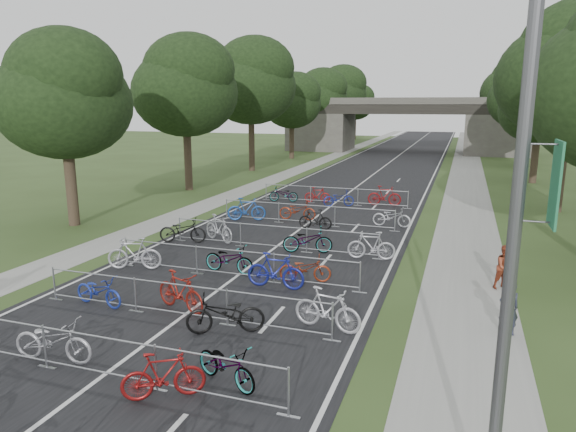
{
  "coord_description": "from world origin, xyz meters",
  "views": [
    {
      "loc": [
        7.59,
        -5.18,
        6.19
      ],
      "look_at": [
        0.03,
        16.93,
        1.1
      ],
      "focal_mm": 32.0,
      "sensor_mm": 36.0,
      "label": 1
    }
  ],
  "objects_px": {
    "pedestrian_b": "(505,267)",
    "overpass_bridge": "(405,125)",
    "lamppost": "(515,251)",
    "pedestrian_a": "(509,309)"
  },
  "relations": [
    {
      "from": "lamppost",
      "to": "pedestrian_a",
      "type": "bearing_deg",
      "value": 84.3
    },
    {
      "from": "lamppost",
      "to": "pedestrian_b",
      "type": "bearing_deg",
      "value": 85.47
    },
    {
      "from": "pedestrian_a",
      "to": "pedestrian_b",
      "type": "distance_m",
      "value": 3.87
    },
    {
      "from": "overpass_bridge",
      "to": "pedestrian_a",
      "type": "distance_m",
      "value": 56.69
    },
    {
      "from": "overpass_bridge",
      "to": "pedestrian_b",
      "type": "height_order",
      "value": "overpass_bridge"
    },
    {
      "from": "pedestrian_a",
      "to": "pedestrian_b",
      "type": "height_order",
      "value": "pedestrian_b"
    },
    {
      "from": "overpass_bridge",
      "to": "pedestrian_b",
      "type": "relative_size",
      "value": 20.2
    },
    {
      "from": "overpass_bridge",
      "to": "lamppost",
      "type": "xyz_separation_m",
      "value": [
        8.33,
        -63.0,
        0.75
      ]
    },
    {
      "from": "pedestrian_a",
      "to": "overpass_bridge",
      "type": "bearing_deg",
      "value": -103.21
    },
    {
      "from": "pedestrian_b",
      "to": "overpass_bridge",
      "type": "bearing_deg",
      "value": 67.45
    }
  ]
}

